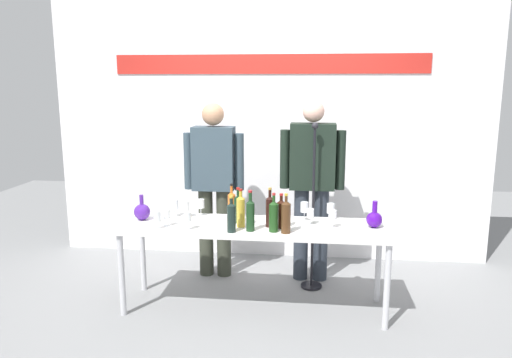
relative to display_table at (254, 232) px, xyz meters
name	(u,v)px	position (x,y,z in m)	size (l,w,h in m)	color
ground_plane	(254,308)	(0.00, 0.00, -0.68)	(10.00, 10.00, 0.00)	gray
back_wall	(269,120)	(0.00, 1.37, 0.82)	(4.69, 0.11, 3.00)	white
display_table	(254,232)	(0.00, 0.00, 0.00)	(2.25, 0.60, 0.74)	silver
decanter_blue_left	(142,211)	(-0.97, 0.04, 0.14)	(0.14, 0.14, 0.22)	#4E2293
decanter_blue_right	(374,219)	(0.98, 0.04, 0.13)	(0.13, 0.13, 0.22)	#460F95
presenter_left	(214,179)	(-0.47, 0.69, 0.30)	(0.59, 0.22, 1.71)	#34372B
presenter_right	(312,179)	(0.47, 0.69, 0.32)	(0.61, 0.22, 1.74)	#2A303A
wine_bottle_0	(232,205)	(-0.21, 0.13, 0.19)	(0.07, 0.07, 0.32)	#D0641F
wine_bottle_1	(241,210)	(-0.10, -0.07, 0.20)	(0.07, 0.07, 0.32)	gold
wine_bottle_2	(238,208)	(-0.14, 0.05, 0.19)	(0.07, 0.07, 0.30)	black
wine_bottle_3	(231,216)	(-0.15, -0.22, 0.19)	(0.07, 0.07, 0.29)	black
wine_bottle_4	(270,210)	(0.14, -0.04, 0.20)	(0.07, 0.07, 0.33)	black
wine_bottle_5	(274,215)	(0.18, -0.17, 0.20)	(0.08, 0.08, 0.31)	#1C4118
wine_bottle_6	(250,214)	(-0.01, -0.17, 0.20)	(0.07, 0.07, 0.33)	#18371A
wine_bottle_7	(286,216)	(0.28, -0.19, 0.20)	(0.07, 0.07, 0.32)	#492C16
wine_bottle_8	(281,213)	(0.23, -0.07, 0.19)	(0.07, 0.07, 0.29)	black
wine_glass_left_0	(157,217)	(-0.76, -0.20, 0.16)	(0.06, 0.06, 0.15)	white
wine_glass_left_1	(174,204)	(-0.73, 0.18, 0.17)	(0.07, 0.07, 0.15)	white
wine_glass_left_2	(188,217)	(-0.51, -0.20, 0.17)	(0.06, 0.06, 0.15)	white
wine_glass_left_3	(201,204)	(-0.50, 0.23, 0.17)	(0.06, 0.06, 0.15)	white
wine_glass_left_4	(185,206)	(-0.62, 0.15, 0.16)	(0.06, 0.06, 0.14)	white
wine_glass_left_5	(167,214)	(-0.71, -0.11, 0.16)	(0.06, 0.06, 0.14)	white
wine_glass_right_0	(304,208)	(0.41, 0.17, 0.18)	(0.07, 0.07, 0.16)	white
wine_glass_right_1	(332,215)	(0.64, -0.02, 0.17)	(0.07, 0.07, 0.15)	white
wine_glass_right_2	(310,214)	(0.46, 0.06, 0.16)	(0.06, 0.06, 0.14)	white
wine_glass_right_3	(331,209)	(0.64, 0.23, 0.16)	(0.06, 0.06, 0.14)	white
microphone_stand	(312,234)	(0.49, 0.49, -0.16)	(0.20, 0.20, 1.56)	black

